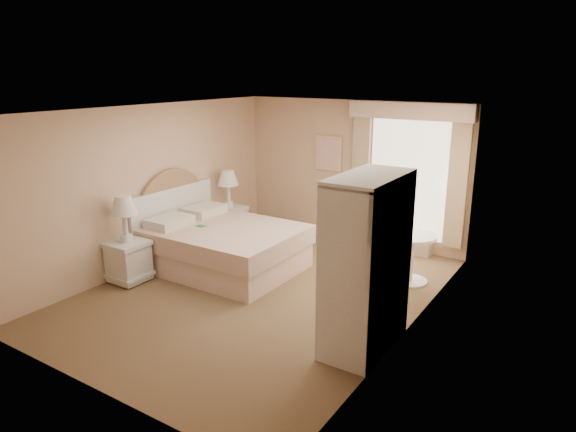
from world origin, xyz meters
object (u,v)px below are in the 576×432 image
Objects in this scene: bed at (218,244)px; armoire at (367,278)px; nightstand_far at (229,214)px; round_table at (411,250)px; nightstand_near at (128,250)px; cafe_chair at (372,232)px.

armoire is (2.93, -0.96, 0.43)m from bed.
nightstand_far reaches higher than round_table.
nightstand_near is 3.67m from armoire.
armoire is (3.65, -2.13, 0.33)m from nightstand_far.
round_table is (3.46, -0.12, 0.01)m from nightstand_far.
armoire is (3.65, 0.19, 0.33)m from nightstand_near.
round_table is at bearing 95.37° from armoire.
nightstand_far is 3.47m from round_table.
nightstand_near is at bearing -122.26° from bed.
nightstand_near is at bearing -147.56° from round_table.
nightstand_near reaches higher than nightstand_far.
cafe_chair reaches higher than round_table.
bed is at bearing 57.74° from nightstand_near.
bed is 1.16× the size of armoire.
cafe_chair is 2.73m from armoire.
round_table is 0.37× the size of armoire.
armoire reaches higher than nightstand_far.
nightstand_far is at bearing 174.70° from cafe_chair.
nightstand_near reaches higher than round_table.
armoire is at bearing -81.38° from cafe_chair.
nightstand_near is 2.32m from nightstand_far.
armoire is (1.02, -2.51, 0.32)m from cafe_chair.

